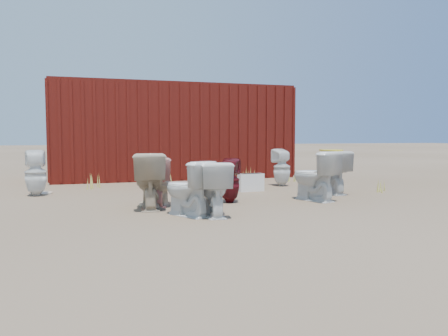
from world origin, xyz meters
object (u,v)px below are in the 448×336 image
object	(u,v)px
shipping_container	(172,132)
toilet_back_beige_left	(149,181)
toilet_back_a	(36,173)
toilet_back_yellowlid	(331,172)
toilet_front_e	(314,176)
toilet_back_e	(282,167)
toilet_front_c	(214,189)
loose_tank	(251,182)
toilet_back_beige_right	(157,185)
toilet_front_a	(187,188)
toilet_front_maroon	(230,181)
toilet_front_pink	(159,181)

from	to	relation	value
shipping_container	toilet_back_beige_left	distance (m)	5.29
toilet_back_a	toilet_back_yellowlid	size ratio (longest dim) A/B	1.03
toilet_front_e	toilet_back_a	distance (m)	4.96
toilet_back_beige_left	toilet_back_e	bearing A→B (deg)	-139.36
shipping_container	toilet_back_beige_left	xyz separation A→B (m)	(-1.32, -5.06, -0.78)
toilet_front_e	toilet_back_beige_left	bearing A→B (deg)	-20.25
toilet_front_c	toilet_back_a	xyz separation A→B (m)	(-2.52, 2.90, 0.05)
shipping_container	toilet_back_beige_left	bearing A→B (deg)	-104.59
toilet_back_beige_left	loose_tank	world-z (taller)	toilet_back_beige_left
toilet_front_e	toilet_back_beige_right	xyz separation A→B (m)	(-2.63, 0.09, -0.08)
toilet_front_a	toilet_front_c	distance (m)	0.36
toilet_front_a	toilet_back_beige_left	bearing A→B (deg)	-90.45
toilet_back_a	toilet_front_maroon	bearing A→B (deg)	143.67
toilet_front_c	toilet_back_beige_left	xyz separation A→B (m)	(-0.75, 0.87, 0.05)
shipping_container	toilet_front_a	bearing A→B (deg)	-98.87
shipping_container	toilet_back_yellowlid	world-z (taller)	shipping_container
toilet_back_beige_left	toilet_back_yellowlid	xyz separation A→B (m)	(3.49, 0.66, -0.02)
shipping_container	toilet_back_a	distance (m)	4.40
shipping_container	toilet_back_beige_right	bearing A→B (deg)	-103.50
shipping_container	toilet_back_e	distance (m)	3.56
toilet_front_a	toilet_back_e	size ratio (longest dim) A/B	0.93
toilet_front_maroon	toilet_back_e	xyz separation A→B (m)	(1.84, 1.93, 0.04)
shipping_container	loose_tank	size ratio (longest dim) A/B	12.00
toilet_front_a	toilet_back_yellowlid	world-z (taller)	toilet_back_yellowlid
toilet_front_e	toilet_back_beige_left	world-z (taller)	toilet_back_beige_left
toilet_back_beige_right	loose_tank	xyz separation A→B (m)	(2.07, 1.40, -0.17)
toilet_front_e	shipping_container	bearing A→B (deg)	-94.16
toilet_front_pink	toilet_front_c	xyz separation A→B (m)	(0.57, -1.15, -0.01)
toilet_back_yellowlid	toilet_front_pink	bearing A→B (deg)	3.92
toilet_front_a	toilet_back_beige_left	xyz separation A→B (m)	(-0.41, 0.75, 0.04)
toilet_back_beige_left	toilet_front_pink	bearing A→B (deg)	-116.32
toilet_front_pink	toilet_back_beige_left	world-z (taller)	toilet_back_beige_left
toilet_front_e	toilet_back_beige_left	distance (m)	2.75
shipping_container	toilet_front_pink	world-z (taller)	shipping_container
toilet_back_a	toilet_back_beige_left	bearing A→B (deg)	125.32
toilet_front_a	toilet_front_e	distance (m)	2.45
toilet_back_beige_right	toilet_back_yellowlid	bearing A→B (deg)	-138.57
toilet_back_e	loose_tank	distance (m)	1.19
shipping_container	toilet_front_pink	size ratio (longest dim) A/B	7.86
shipping_container	toilet_front_a	xyz separation A→B (m)	(-0.91, -5.81, -0.82)
shipping_container	toilet_back_a	xyz separation A→B (m)	(-3.09, -3.03, -0.78)
shipping_container	toilet_back_yellowlid	distance (m)	4.97
toilet_back_yellowlid	loose_tank	distance (m)	1.55
toilet_front_pink	shipping_container	bearing A→B (deg)	-89.78
toilet_front_c	toilet_back_e	world-z (taller)	toilet_back_e
toilet_back_yellowlid	toilet_back_a	bearing A→B (deg)	-17.27
toilet_front_e	toilet_back_yellowlid	distance (m)	1.00
toilet_back_yellowlid	toilet_back_e	size ratio (longest dim) A/B	1.00
toilet_front_maroon	toilet_back_a	size ratio (longest dim) A/B	0.87
toilet_front_a	toilet_back_beige_right	size ratio (longest dim) A/B	1.11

